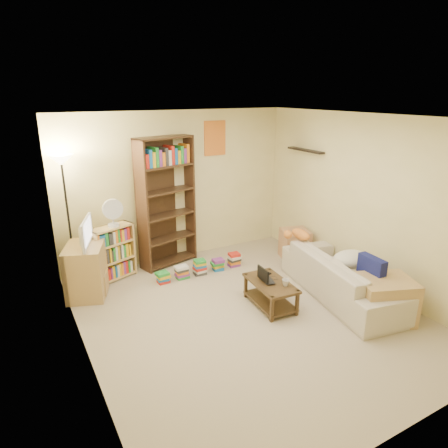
{
  "coord_description": "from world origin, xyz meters",
  "views": [
    {
      "loc": [
        -2.51,
        -3.85,
        2.78
      ],
      "look_at": [
        0.02,
        0.68,
        1.05
      ],
      "focal_mm": 32.0,
      "sensor_mm": 36.0,
      "label": 1
    }
  ],
  "objects_px": {
    "mug": "(286,283)",
    "floor_lamp": "(64,183)",
    "laptop": "(270,279)",
    "tv_stand": "(86,270)",
    "tall_bookshelf": "(166,199)",
    "television": "(82,233)",
    "sofa": "(342,276)",
    "short_bookshelf": "(113,253)",
    "coffee_table": "(270,291)",
    "end_cabinet": "(384,300)",
    "tabby_cat": "(298,234)",
    "side_table": "(295,244)",
    "desk_fan": "(113,212)"
  },
  "relations": [
    {
      "from": "mug",
      "to": "floor_lamp",
      "type": "distance_m",
      "value": 3.33
    },
    {
      "from": "laptop",
      "to": "mug",
      "type": "xyz_separation_m",
      "value": [
        0.08,
        -0.23,
        0.03
      ]
    },
    {
      "from": "tv_stand",
      "to": "tall_bookshelf",
      "type": "height_order",
      "value": "tall_bookshelf"
    },
    {
      "from": "television",
      "to": "floor_lamp",
      "type": "xyz_separation_m",
      "value": [
        -0.1,
        0.38,
        0.63
      ]
    },
    {
      "from": "sofa",
      "to": "laptop",
      "type": "xyz_separation_m",
      "value": [
        -1.02,
        0.31,
        0.07
      ]
    },
    {
      "from": "mug",
      "to": "television",
      "type": "height_order",
      "value": "television"
    },
    {
      "from": "mug",
      "to": "television",
      "type": "bearing_deg",
      "value": 141.68
    },
    {
      "from": "short_bookshelf",
      "to": "coffee_table",
      "type": "bearing_deg",
      "value": -69.03
    },
    {
      "from": "sofa",
      "to": "short_bookshelf",
      "type": "height_order",
      "value": "short_bookshelf"
    },
    {
      "from": "coffee_table",
      "to": "laptop",
      "type": "distance_m",
      "value": 0.16
    },
    {
      "from": "end_cabinet",
      "to": "floor_lamp",
      "type": "bearing_deg",
      "value": 138.04
    },
    {
      "from": "coffee_table",
      "to": "tall_bookshelf",
      "type": "bearing_deg",
      "value": 112.86
    },
    {
      "from": "sofa",
      "to": "television",
      "type": "xyz_separation_m",
      "value": [
        -3.13,
        1.81,
        0.64
      ]
    },
    {
      "from": "television",
      "to": "tall_bookshelf",
      "type": "relative_size",
      "value": 0.31
    },
    {
      "from": "tabby_cat",
      "to": "mug",
      "type": "relative_size",
      "value": 4.07
    },
    {
      "from": "tabby_cat",
      "to": "end_cabinet",
      "type": "bearing_deg",
      "value": -85.17
    },
    {
      "from": "end_cabinet",
      "to": "short_bookshelf",
      "type": "bearing_deg",
      "value": 133.07
    },
    {
      "from": "tv_stand",
      "to": "short_bookshelf",
      "type": "bearing_deg",
      "value": 56.31
    },
    {
      "from": "tall_bookshelf",
      "to": "mug",
      "type": "bearing_deg",
      "value": -85.17
    },
    {
      "from": "tv_stand",
      "to": "side_table",
      "type": "xyz_separation_m",
      "value": [
        3.42,
        -0.4,
        -0.12
      ]
    },
    {
      "from": "coffee_table",
      "to": "end_cabinet",
      "type": "xyz_separation_m",
      "value": [
        1.05,
        -0.97,
        0.06
      ]
    },
    {
      "from": "laptop",
      "to": "tabby_cat",
      "type": "bearing_deg",
      "value": -45.02
    },
    {
      "from": "tabby_cat",
      "to": "side_table",
      "type": "bearing_deg",
      "value": 53.64
    },
    {
      "from": "mug",
      "to": "tall_bookshelf",
      "type": "relative_size",
      "value": 0.06
    },
    {
      "from": "tv_stand",
      "to": "television",
      "type": "relative_size",
      "value": 1.14
    },
    {
      "from": "desk_fan",
      "to": "mug",
      "type": "bearing_deg",
      "value": -50.28
    },
    {
      "from": "tabby_cat",
      "to": "mug",
      "type": "xyz_separation_m",
      "value": [
        -0.81,
        -0.76,
        -0.29
      ]
    },
    {
      "from": "tabby_cat",
      "to": "short_bookshelf",
      "type": "distance_m",
      "value": 2.87
    },
    {
      "from": "laptop",
      "to": "short_bookshelf",
      "type": "distance_m",
      "value": 2.46
    },
    {
      "from": "tabby_cat",
      "to": "side_table",
      "type": "height_order",
      "value": "tabby_cat"
    },
    {
      "from": "tv_stand",
      "to": "desk_fan",
      "type": "bearing_deg",
      "value": 50.18
    },
    {
      "from": "short_bookshelf",
      "to": "desk_fan",
      "type": "height_order",
      "value": "desk_fan"
    },
    {
      "from": "tall_bookshelf",
      "to": "floor_lamp",
      "type": "xyz_separation_m",
      "value": [
        -1.52,
        -0.07,
        0.45
      ]
    },
    {
      "from": "mug",
      "to": "side_table",
      "type": "distance_m",
      "value": 1.82
    },
    {
      "from": "floor_lamp",
      "to": "side_table",
      "type": "distance_m",
      "value": 3.84
    },
    {
      "from": "floor_lamp",
      "to": "desk_fan",
      "type": "bearing_deg",
      "value": -8.81
    },
    {
      "from": "end_cabinet",
      "to": "television",
      "type": "bearing_deg",
      "value": 141.16
    },
    {
      "from": "side_table",
      "to": "tabby_cat",
      "type": "bearing_deg",
      "value": -126.36
    },
    {
      "from": "tabby_cat",
      "to": "television",
      "type": "relative_size",
      "value": 0.74
    },
    {
      "from": "television",
      "to": "floor_lamp",
      "type": "bearing_deg",
      "value": 35.25
    },
    {
      "from": "short_bookshelf",
      "to": "floor_lamp",
      "type": "bearing_deg",
      "value": 155.01
    },
    {
      "from": "floor_lamp",
      "to": "side_table",
      "type": "relative_size",
      "value": 3.84
    },
    {
      "from": "sofa",
      "to": "side_table",
      "type": "distance_m",
      "value": 1.43
    },
    {
      "from": "short_bookshelf",
      "to": "side_table",
      "type": "bearing_deg",
      "value": -33.78
    },
    {
      "from": "mug",
      "to": "desk_fan",
      "type": "bearing_deg",
      "value": 129.72
    },
    {
      "from": "sofa",
      "to": "coffee_table",
      "type": "bearing_deg",
      "value": 86.02
    },
    {
      "from": "television",
      "to": "laptop",
      "type": "bearing_deg",
      "value": -104.63
    },
    {
      "from": "desk_fan",
      "to": "end_cabinet",
      "type": "relative_size",
      "value": 0.64
    },
    {
      "from": "tv_stand",
      "to": "tall_bookshelf",
      "type": "relative_size",
      "value": 0.35
    },
    {
      "from": "sofa",
      "to": "desk_fan",
      "type": "relative_size",
      "value": 5.08
    }
  ]
}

